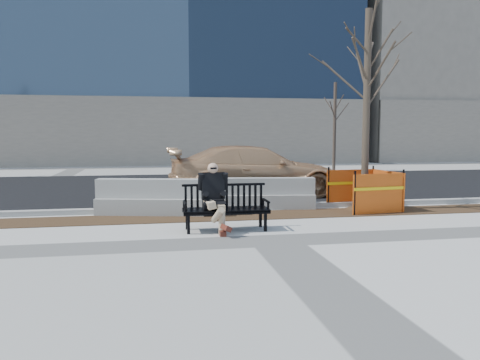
% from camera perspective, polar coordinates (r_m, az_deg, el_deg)
% --- Properties ---
extents(ground, '(120.00, 120.00, 0.00)m').
position_cam_1_polar(ground, '(8.76, 4.17, -7.23)').
color(ground, beige).
rests_on(ground, ground).
extents(mulch_strip, '(40.00, 1.20, 0.02)m').
position_cam_1_polar(mulch_strip, '(11.24, 0.84, -4.29)').
color(mulch_strip, '#47301C').
rests_on(mulch_strip, ground).
extents(asphalt_street, '(60.00, 10.40, 0.01)m').
position_cam_1_polar(asphalt_street, '(17.30, -3.16, -0.76)').
color(asphalt_street, black).
rests_on(asphalt_street, ground).
extents(curb, '(60.00, 0.25, 0.12)m').
position_cam_1_polar(curb, '(12.15, -0.04, -3.26)').
color(curb, '#9E9B93').
rests_on(curb, ground).
extents(bench, '(1.75, 0.64, 0.93)m').
position_cam_1_polar(bench, '(9.61, -1.71, -6.05)').
color(bench, black).
rests_on(bench, ground).
extents(seated_man, '(0.59, 0.98, 1.36)m').
position_cam_1_polar(seated_man, '(9.62, -3.16, -6.03)').
color(seated_man, black).
rests_on(seated_man, ground).
extents(tree_fence, '(2.36, 2.36, 5.32)m').
position_cam_1_polar(tree_fence, '(12.51, 14.60, -3.47)').
color(tree_fence, orange).
rests_on(tree_fence, ground).
extents(sedan, '(5.37, 2.23, 1.55)m').
position_cam_1_polar(sedan, '(14.77, 1.83, -1.90)').
color(sedan, tan).
rests_on(sedan, ground).
extents(jersey_barrier_left, '(3.08, 1.25, 0.87)m').
position_cam_1_polar(jersey_barrier_left, '(11.56, -9.51, -4.11)').
color(jersey_barrier_left, '#A29F97').
rests_on(jersey_barrier_left, ground).
extents(jersey_barrier_right, '(2.87, 0.94, 0.81)m').
position_cam_1_polar(jersey_barrier_right, '(12.29, 2.36, -3.45)').
color(jersey_barrier_right, '#99968F').
rests_on(jersey_barrier_right, ground).
extents(far_tree_right, '(2.27, 2.27, 4.80)m').
position_cam_1_polar(far_tree_right, '(24.54, 11.16, 1.05)').
color(far_tree_right, '#493A2F').
rests_on(far_tree_right, ground).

